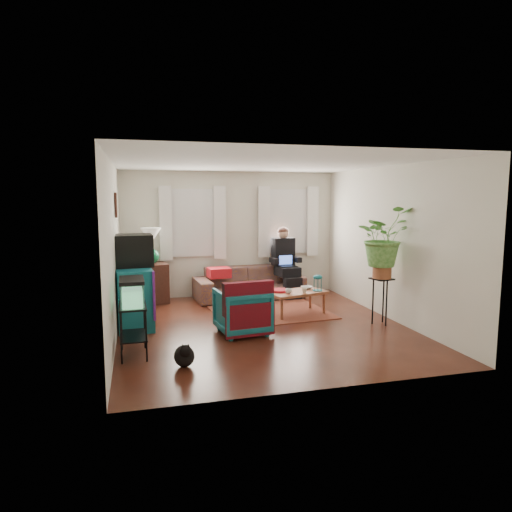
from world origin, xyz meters
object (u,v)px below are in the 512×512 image
object	(u,v)px
side_table	(153,283)
dresser	(134,297)
sofa	(249,278)
armchair	(242,309)
plant_stand	(381,301)
aquarium_stand	(133,331)
coffee_table	(297,303)

from	to	relation	value
side_table	dresser	world-z (taller)	dresser
sofa	dresser	distance (m)	2.72
dresser	armchair	distance (m)	1.80
sofa	plant_stand	world-z (taller)	sofa
sofa	armchair	size ratio (longest dim) A/B	2.91
aquarium_stand	plant_stand	bearing A→B (deg)	6.49
aquarium_stand	dresser	bearing A→B (deg)	88.30
dresser	armchair	size ratio (longest dim) A/B	1.41
aquarium_stand	coffee_table	bearing A→B (deg)	26.37
aquarium_stand	side_table	bearing A→B (deg)	82.15
sofa	armchair	world-z (taller)	sofa
sofa	coffee_table	xyz separation A→B (m)	(0.51, -1.47, -0.22)
armchair	side_table	bearing A→B (deg)	-69.21
side_table	sofa	bearing A→B (deg)	-3.27
side_table	plant_stand	size ratio (longest dim) A/B	1.02
dresser	side_table	bearing A→B (deg)	74.03
side_table	armchair	xyz separation A→B (m)	(1.26, -2.43, -0.01)
sofa	armchair	bearing A→B (deg)	-111.42
aquarium_stand	sofa	bearing A→B (deg)	50.80
coffee_table	plant_stand	distance (m)	1.47
coffee_table	plant_stand	xyz separation A→B (m)	(1.13, -0.93, 0.17)
armchair	coffee_table	distance (m)	1.47
side_table	coffee_table	xyz separation A→B (m)	(2.45, -1.58, -0.18)
side_table	aquarium_stand	xyz separation A→B (m)	(-0.35, -3.05, -0.05)
side_table	aquarium_stand	bearing A→B (deg)	-96.55
sofa	side_table	bearing A→B (deg)	171.66
armchair	plant_stand	distance (m)	2.32
plant_stand	sofa	bearing A→B (deg)	124.27
sofa	dresser	xyz separation A→B (m)	(-2.28, -1.48, 0.05)
dresser	aquarium_stand	world-z (taller)	dresser
aquarium_stand	plant_stand	size ratio (longest dim) A/B	0.89
armchair	aquarium_stand	bearing A→B (deg)	14.49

